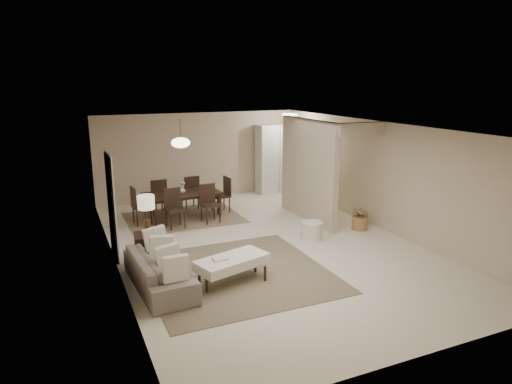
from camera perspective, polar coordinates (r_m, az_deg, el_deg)
name	(u,v)px	position (r m, az deg, el deg)	size (l,w,h in m)	color
floor	(263,244)	(9.80, 0.84, -6.57)	(9.00, 9.00, 0.00)	beige
ceiling	(263,127)	(9.23, 0.90, 8.14)	(9.00, 9.00, 0.00)	white
back_wall	(199,155)	(13.58, -7.10, 4.55)	(6.00, 6.00, 0.00)	#B8A88B
left_wall	(113,203)	(8.66, -17.50, -1.30)	(9.00, 9.00, 0.00)	#B8A88B
right_wall	(380,176)	(11.00, 15.23, 1.99)	(9.00, 9.00, 0.00)	#B8A88B
partition	(308,170)	(11.33, 6.52, 2.73)	(0.15, 2.50, 2.50)	#B8A88B
doorway	(111,207)	(9.30, -17.65, -1.76)	(0.04, 0.90, 2.04)	black
pantry_cabinet	(276,159)	(14.14, 2.51, 4.19)	(1.20, 0.55, 2.10)	silver
flush_light	(290,115)	(13.11, 4.24, 9.62)	(0.44, 0.44, 0.05)	white
living_rug	(237,273)	(8.41, -2.43, -10.10)	(3.20, 3.20, 0.01)	brown
sofa	(159,271)	(7.94, -11.98, -9.66)	(0.78, 1.99, 0.58)	slate
ottoman_bench	(232,262)	(7.94, -3.01, -8.76)	(1.38, 0.91, 0.46)	beige
side_table	(149,248)	(9.04, -13.26, -6.84)	(0.51, 0.51, 0.56)	black
table_lamp	(146,206)	(8.78, -13.56, -1.67)	(0.32, 0.32, 0.76)	#4E3821
round_pouf	(311,231)	(10.15, 6.94, -4.81)	(0.48, 0.48, 0.38)	beige
wicker_basket	(360,223)	(10.97, 12.84, -3.81)	(0.37, 0.37, 0.31)	olive
dining_rug	(184,218)	(11.77, -9.03, -3.18)	(2.80, 2.10, 0.01)	#856A52
dining_table	(183,205)	(11.68, -9.09, -1.67)	(1.86, 1.04, 0.65)	black
dining_chairs	(183,200)	(11.64, -9.12, -1.00)	(2.55, 1.93, 0.94)	black
vase	(183,190)	(11.58, -9.17, 0.25)	(0.15, 0.15, 0.15)	white
yellow_mat	(321,215)	(11.95, 8.08, -2.88)	(0.88, 0.54, 0.01)	yellow
pendant_light	(181,143)	(11.36, -9.40, 6.09)	(0.46, 0.46, 0.71)	#4E3821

